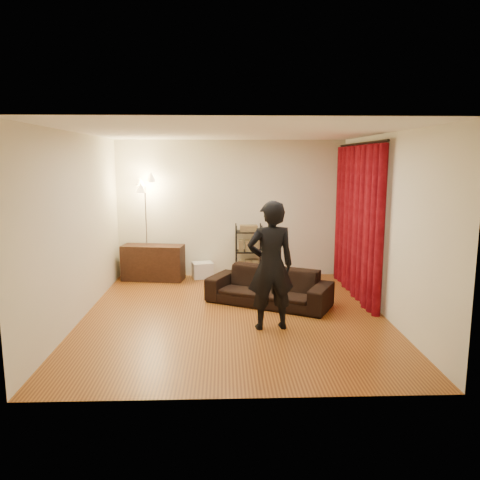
{
  "coord_description": "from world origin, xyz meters",
  "views": [
    {
      "loc": [
        -0.15,
        -6.76,
        2.31
      ],
      "look_at": [
        0.1,
        0.3,
        1.1
      ],
      "focal_mm": 35.0,
      "sensor_mm": 36.0,
      "label": 1
    }
  ],
  "objects_px": {
    "sofa": "(269,287)",
    "wire_shelf": "(249,251)",
    "media_cabinet": "(153,263)",
    "storage_boxes": "(203,270)",
    "floor_lamp": "(146,229)",
    "person": "(271,266)"
  },
  "relations": [
    {
      "from": "storage_boxes",
      "to": "sofa",
      "type": "bearing_deg",
      "value": -56.58
    },
    {
      "from": "storage_boxes",
      "to": "floor_lamp",
      "type": "relative_size",
      "value": 0.19
    },
    {
      "from": "storage_boxes",
      "to": "media_cabinet",
      "type": "bearing_deg",
      "value": -173.92
    },
    {
      "from": "media_cabinet",
      "to": "wire_shelf",
      "type": "distance_m",
      "value": 1.87
    },
    {
      "from": "sofa",
      "to": "wire_shelf",
      "type": "height_order",
      "value": "wire_shelf"
    },
    {
      "from": "storage_boxes",
      "to": "floor_lamp",
      "type": "xyz_separation_m",
      "value": [
        -1.07,
        -0.07,
        0.84
      ]
    },
    {
      "from": "storage_boxes",
      "to": "wire_shelf",
      "type": "height_order",
      "value": "wire_shelf"
    },
    {
      "from": "floor_lamp",
      "to": "sofa",
      "type": "bearing_deg",
      "value": -36.94
    },
    {
      "from": "sofa",
      "to": "person",
      "type": "bearing_deg",
      "value": -67.03
    },
    {
      "from": "media_cabinet",
      "to": "floor_lamp",
      "type": "distance_m",
      "value": 0.67
    },
    {
      "from": "person",
      "to": "storage_boxes",
      "type": "height_order",
      "value": "person"
    },
    {
      "from": "person",
      "to": "sofa",
      "type": "bearing_deg",
      "value": -102.51
    },
    {
      "from": "floor_lamp",
      "to": "media_cabinet",
      "type": "bearing_deg",
      "value": -15.77
    },
    {
      "from": "wire_shelf",
      "to": "floor_lamp",
      "type": "bearing_deg",
      "value": 176.78
    },
    {
      "from": "media_cabinet",
      "to": "floor_lamp",
      "type": "bearing_deg",
      "value": 172.78
    },
    {
      "from": "media_cabinet",
      "to": "storage_boxes",
      "type": "relative_size",
      "value": 3.03
    },
    {
      "from": "sofa",
      "to": "media_cabinet",
      "type": "relative_size",
      "value": 1.68
    },
    {
      "from": "storage_boxes",
      "to": "floor_lamp",
      "type": "height_order",
      "value": "floor_lamp"
    },
    {
      "from": "sofa",
      "to": "media_cabinet",
      "type": "bearing_deg",
      "value": 169.55
    },
    {
      "from": "sofa",
      "to": "wire_shelf",
      "type": "bearing_deg",
      "value": 125.37
    },
    {
      "from": "sofa",
      "to": "storage_boxes",
      "type": "height_order",
      "value": "sofa"
    },
    {
      "from": "sofa",
      "to": "wire_shelf",
      "type": "distance_m",
      "value": 1.74
    }
  ]
}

